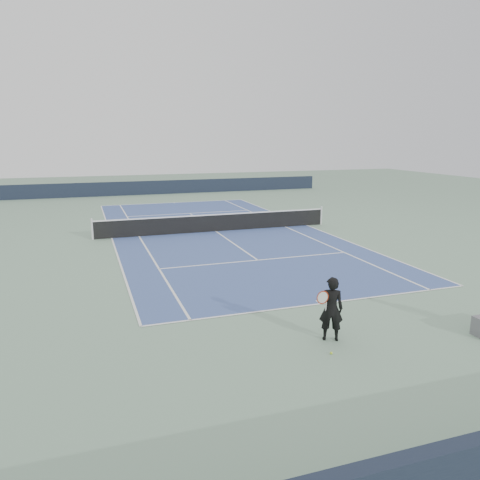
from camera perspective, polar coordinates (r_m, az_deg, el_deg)
name	(u,v)px	position (r m, az deg, el deg)	size (l,w,h in m)	color
ground	(216,232)	(25.44, -2.96, 1.04)	(80.00, 80.00, 0.00)	gray
court_surface	(216,231)	(25.43, -2.96, 1.05)	(10.97, 23.77, 0.01)	#3A508A
tennis_net	(216,222)	(25.34, -2.98, 2.16)	(12.90, 0.10, 1.07)	silver
windscreen_far	(161,187)	(42.66, -9.58, 6.36)	(30.00, 0.25, 1.20)	black
tennis_player	(331,309)	(12.06, 11.04, -8.22)	(0.83, 0.67, 1.66)	black
tennis_ball	(331,353)	(11.62, 11.06, -13.36)	(0.06, 0.06, 0.06)	#BDDD2D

